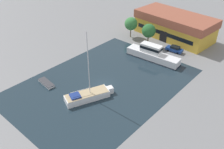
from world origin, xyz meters
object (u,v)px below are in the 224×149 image
(quay_tree_by_water, at_px, (131,24))
(warehouse_building, at_px, (174,26))
(parked_car, at_px, (174,49))
(motor_cruiser, at_px, (152,54))
(sailboat_moored, at_px, (88,95))
(quay_tree_near_building, at_px, (149,31))
(small_dinghy, at_px, (46,83))

(quay_tree_by_water, bearing_deg, warehouse_building, 42.79)
(parked_car, height_order, motor_cruiser, motor_cruiser)
(warehouse_building, xyz_separation_m, quay_tree_by_water, (-9.39, -8.69, 0.65))
(sailboat_moored, relative_size, motor_cruiser, 1.01)
(quay_tree_near_building, relative_size, parked_car, 1.38)
(sailboat_moored, xyz_separation_m, motor_cruiser, (0.47, 21.85, 0.64))
(sailboat_moored, height_order, small_dinghy, sailboat_moored)
(warehouse_building, height_order, quay_tree_by_water, warehouse_building)
(quay_tree_by_water, relative_size, motor_cruiser, 0.43)
(parked_car, bearing_deg, small_dinghy, 153.68)
(parked_car, distance_m, small_dinghy, 34.29)
(warehouse_building, height_order, quay_tree_near_building, warehouse_building)
(quay_tree_by_water, bearing_deg, quay_tree_near_building, -12.12)
(small_dinghy, bearing_deg, parked_car, -15.92)
(parked_car, xyz_separation_m, small_dinghy, (-12.97, -31.73, -0.55))
(warehouse_building, xyz_separation_m, small_dinghy, (-7.70, -40.26, -3.19))
(quay_tree_by_water, xyz_separation_m, motor_cruiser, (12.55, -7.20, -2.68))
(warehouse_building, relative_size, quay_tree_near_building, 3.71)
(quay_tree_by_water, bearing_deg, sailboat_moored, -67.43)
(quay_tree_near_building, distance_m, sailboat_moored, 28.15)
(quay_tree_by_water, relative_size, parked_car, 1.31)
(sailboat_moored, bearing_deg, motor_cruiser, 111.60)
(warehouse_building, relative_size, sailboat_moored, 1.65)
(quay_tree_near_building, bearing_deg, motor_cruiser, -46.85)
(quay_tree_near_building, height_order, parked_car, quay_tree_near_building)
(quay_tree_by_water, distance_m, small_dinghy, 31.85)
(parked_car, bearing_deg, motor_cruiser, 159.89)
(quay_tree_by_water, distance_m, motor_cruiser, 14.71)
(warehouse_building, xyz_separation_m, parked_car, (5.27, -8.53, -2.63))
(quay_tree_near_building, bearing_deg, quay_tree_by_water, 167.88)
(motor_cruiser, bearing_deg, quay_tree_near_building, 38.66)
(warehouse_building, height_order, sailboat_moored, sailboat_moored)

